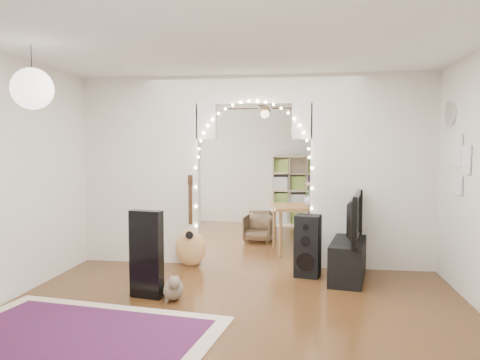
# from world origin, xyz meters

# --- Properties ---
(floor) EXTENTS (7.50, 7.50, 0.00)m
(floor) POSITION_xyz_m (0.00, 0.00, 0.00)
(floor) COLOR black
(floor) RESTS_ON ground
(ceiling) EXTENTS (5.00, 7.50, 0.02)m
(ceiling) POSITION_xyz_m (0.00, 0.00, 2.70)
(ceiling) COLOR white
(ceiling) RESTS_ON wall_back
(wall_back) EXTENTS (5.00, 0.02, 2.70)m
(wall_back) POSITION_xyz_m (0.00, 3.75, 1.35)
(wall_back) COLOR silver
(wall_back) RESTS_ON floor
(wall_front) EXTENTS (5.00, 0.02, 2.70)m
(wall_front) POSITION_xyz_m (0.00, -3.75, 1.35)
(wall_front) COLOR silver
(wall_front) RESTS_ON floor
(wall_left) EXTENTS (0.02, 7.50, 2.70)m
(wall_left) POSITION_xyz_m (-2.50, 0.00, 1.35)
(wall_left) COLOR silver
(wall_left) RESTS_ON floor
(wall_right) EXTENTS (0.02, 7.50, 2.70)m
(wall_right) POSITION_xyz_m (2.50, 0.00, 1.35)
(wall_right) COLOR silver
(wall_right) RESTS_ON floor
(divider_wall) EXTENTS (5.00, 0.20, 2.70)m
(divider_wall) POSITION_xyz_m (0.00, 0.00, 1.42)
(divider_wall) COLOR silver
(divider_wall) RESTS_ON floor
(fairy_lights) EXTENTS (1.64, 0.04, 1.60)m
(fairy_lights) POSITION_xyz_m (0.00, -0.13, 1.55)
(fairy_lights) COLOR #FFEABF
(fairy_lights) RESTS_ON divider_wall
(window) EXTENTS (0.04, 1.20, 1.40)m
(window) POSITION_xyz_m (-2.47, 1.80, 1.50)
(window) COLOR white
(window) RESTS_ON wall_left
(wall_clock) EXTENTS (0.03, 0.31, 0.31)m
(wall_clock) POSITION_xyz_m (2.48, -0.60, 2.10)
(wall_clock) COLOR white
(wall_clock) RESTS_ON wall_right
(picture_frames) EXTENTS (0.02, 0.50, 0.70)m
(picture_frames) POSITION_xyz_m (2.48, -1.00, 1.50)
(picture_frames) COLOR white
(picture_frames) RESTS_ON wall_right
(paper_lantern) EXTENTS (0.40, 0.40, 0.40)m
(paper_lantern) POSITION_xyz_m (-1.90, -2.40, 2.25)
(paper_lantern) COLOR white
(paper_lantern) RESTS_ON ceiling
(ceiling_fan) EXTENTS (1.10, 1.10, 0.30)m
(ceiling_fan) POSITION_xyz_m (0.00, 2.00, 2.40)
(ceiling_fan) COLOR #AB7739
(ceiling_fan) RESTS_ON ceiling
(area_rug) EXTENTS (2.71, 2.19, 0.02)m
(area_rug) POSITION_xyz_m (-1.32, -2.90, 0.01)
(area_rug) COLOR maroon
(area_rug) RESTS_ON floor
(guitar_case) EXTENTS (0.39, 0.20, 0.99)m
(guitar_case) POSITION_xyz_m (-1.04, -1.67, 0.49)
(guitar_case) COLOR black
(guitar_case) RESTS_ON floor
(acoustic_guitar) EXTENTS (0.47, 0.31, 1.10)m
(acoustic_guitar) POSITION_xyz_m (-0.87, -0.25, 0.48)
(acoustic_guitar) COLOR tan
(acoustic_guitar) RESTS_ON floor
(tabby_cat) EXTENTS (0.31, 0.49, 0.33)m
(tabby_cat) POSITION_xyz_m (-0.71, -1.72, 0.13)
(tabby_cat) COLOR brown
(tabby_cat) RESTS_ON floor
(floor_speaker) EXTENTS (0.36, 0.34, 0.81)m
(floor_speaker) POSITION_xyz_m (0.77, -0.57, 0.40)
(floor_speaker) COLOR black
(floor_speaker) RESTS_ON floor
(media_console) EXTENTS (0.57, 1.06, 0.50)m
(media_console) POSITION_xyz_m (1.28, -0.64, 0.25)
(media_console) COLOR black
(media_console) RESTS_ON floor
(tv) EXTENTS (0.33, 1.08, 0.62)m
(tv) POSITION_xyz_m (1.28, -0.64, 0.81)
(tv) COLOR black
(tv) RESTS_ON media_console
(bookcase) EXTENTS (1.53, 0.70, 1.52)m
(bookcase) POSITION_xyz_m (0.79, 3.50, 0.76)
(bookcase) COLOR #CCB594
(bookcase) RESTS_ON floor
(dining_table) EXTENTS (1.34, 1.03, 0.76)m
(dining_table) POSITION_xyz_m (0.81, 0.92, 0.68)
(dining_table) COLOR brown
(dining_table) RESTS_ON floor
(flower_vase) EXTENTS (0.22, 0.22, 0.19)m
(flower_vase) POSITION_xyz_m (0.81, 0.92, 0.85)
(flower_vase) COLOR white
(flower_vase) RESTS_ON dining_table
(dining_chair_left) EXTENTS (0.55, 0.56, 0.47)m
(dining_chair_left) POSITION_xyz_m (-0.08, 1.64, 0.23)
(dining_chair_left) COLOR #493724
(dining_chair_left) RESTS_ON floor
(dining_chair_right) EXTENTS (0.56, 0.57, 0.43)m
(dining_chair_right) POSITION_xyz_m (-0.09, 2.46, 0.22)
(dining_chair_right) COLOR #493724
(dining_chair_right) RESTS_ON floor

